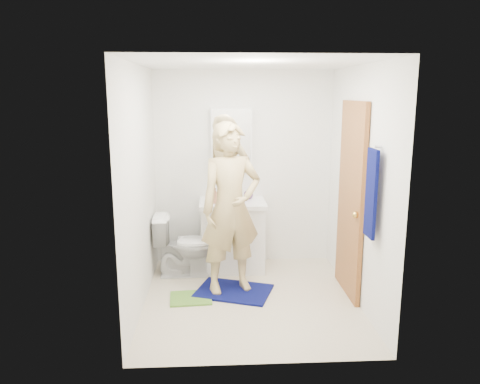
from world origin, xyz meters
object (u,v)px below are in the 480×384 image
vanity_cabinet (233,237)px  towel (371,194)px  medicine_cabinet (231,137)px  toothbrush_cup (249,195)px  toilet (185,245)px  man (231,208)px  soap_dispenser (215,195)px

vanity_cabinet → towel: bearing=-51.5°
medicine_cabinet → toothbrush_cup: medicine_cabinet is taller
medicine_cabinet → toilet: (-0.56, -0.41, -1.23)m
toilet → toothbrush_cup: bearing=-69.5°
man → toothbrush_cup: bearing=54.5°
toilet → towel: bearing=-127.4°
medicine_cabinet → toothbrush_cup: size_ratio=6.24×
medicine_cabinet → vanity_cabinet: bearing=-90.0°
medicine_cabinet → towel: 2.11m
toothbrush_cup → man: 0.83m
toilet → soap_dispenser: soap_dispenser is taller
towel → vanity_cabinet: bearing=128.5°
medicine_cabinet → man: bearing=-92.7°
vanity_cabinet → medicine_cabinet: medicine_cabinet is taller
medicine_cabinet → man: (-0.04, -0.91, -0.67)m
vanity_cabinet → man: 0.87m
medicine_cabinet → man: size_ratio=0.38×
man → towel: bearing=-51.6°
toothbrush_cup → toilet: bearing=-158.8°
vanity_cabinet → man: (-0.04, -0.68, 0.53)m
medicine_cabinet → soap_dispenser: (-0.21, -0.30, -0.66)m
soap_dispenser → man: (0.16, -0.60, -0.01)m
man → medicine_cabinet: bearing=69.0°
medicine_cabinet → towel: size_ratio=0.87×
soap_dispenser → towel: bearing=-45.4°
toilet → soap_dispenser: (0.36, 0.11, 0.57)m
vanity_cabinet → toothbrush_cup: 0.55m
vanity_cabinet → soap_dispenser: bearing=-159.4°
towel → toilet: towel is taller
toothbrush_cup → man: man is taller
vanity_cabinet → medicine_cabinet: bearing=90.0°
toilet → soap_dispenser: size_ratio=4.09×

